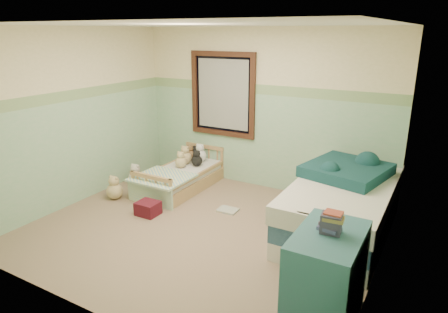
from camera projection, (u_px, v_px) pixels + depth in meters
The scene contains 29 objects.
floor at pixel (201, 231), 5.10m from camera, with size 4.20×3.60×0.02m, color brown.
ceiling at pixel (197, 23), 4.34m from camera, with size 4.20×3.60×0.02m, color white.
wall_back at pixel (263, 110), 6.21m from camera, with size 4.20×0.04×2.50m, color beige.
wall_front at pixel (78, 184), 3.23m from camera, with size 4.20×0.04×2.50m, color beige.
wall_left at pixel (77, 117), 5.72m from camera, with size 0.04×3.60×2.50m, color beige.
wall_right at pixel (387, 163), 3.72m from camera, with size 0.04×3.60×2.50m, color beige.
wainscot_mint at pixel (261, 142), 6.35m from camera, with size 4.20×0.01×1.50m, color #7EB58A.
border_strip at pixel (263, 90), 6.10m from camera, with size 4.20×0.01×0.15m, color #3E703E.
window_frame at pixel (222, 95), 6.45m from camera, with size 1.16×0.06×1.36m, color #341A10.
window_blinds at pixel (223, 94), 6.46m from camera, with size 0.92×0.01×1.12m, color #B4B4AD.
toddler_bed_frame at pixel (181, 182), 6.44m from camera, with size 0.75×1.51×0.19m, color #A0683E.
toddler_mattress at pixel (181, 173), 6.40m from camera, with size 0.69×1.44×0.12m, color white.
patchwork_quilt at pixel (162, 178), 5.98m from camera, with size 0.82×0.75×0.03m, color #65A2C9.
plush_bed_brown at pixel (190, 155), 6.84m from camera, with size 0.18×0.18×0.18m, color brown.
plush_bed_white at pixel (200, 156), 6.74m from camera, with size 0.21×0.21×0.21m, color white.
plush_bed_tan at pixel (185, 158), 6.63m from camera, with size 0.21×0.21×0.21m, color tan.
plush_bed_dark at pixel (197, 161), 6.52m from camera, with size 0.18×0.18×0.18m, color black.
plush_floor_cream at pixel (136, 178), 6.56m from camera, with size 0.24×0.24×0.24m, color beige.
plush_floor_tan at pixel (115, 191), 6.02m from camera, with size 0.25×0.25×0.25m, color tan.
twin_bed_frame at pixel (340, 224), 5.02m from camera, with size 1.07×2.14×0.22m, color silver.
twin_boxspring at pixel (342, 208), 4.95m from camera, with size 1.07×2.14×0.22m, color navy.
twin_mattress at pixel (344, 192), 4.89m from camera, with size 1.11×2.18×0.22m, color silver.
teal_blanket at pixel (347, 170), 5.11m from camera, with size 0.91×0.96×0.14m, color #123438.
dresser at pixel (326, 278), 3.40m from camera, with size 0.53×0.84×0.84m, color #306D73.
book_stack at pixel (331, 224), 3.26m from camera, with size 0.17×0.13×0.17m, color #4F3B34.
red_pillow at pixel (148, 208), 5.50m from camera, with size 0.30×0.26×0.19m, color maroon.
floor_book at pixel (228, 210), 5.64m from camera, with size 0.28×0.21×0.03m, color #F4CA51.
extra_plush_0 at pixel (196, 155), 6.83m from camera, with size 0.17×0.17×0.17m, color black.
extra_plush_1 at pixel (181, 162), 6.44m from camera, with size 0.18×0.18×0.18m, color tan.
Camera 1 is at (2.53, -3.83, 2.43)m, focal length 31.97 mm.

